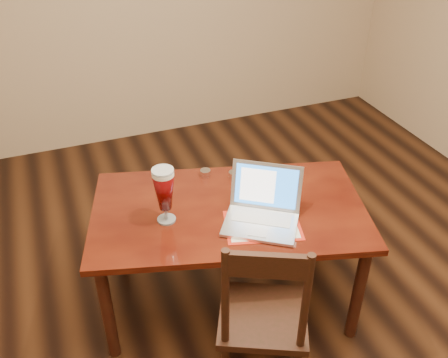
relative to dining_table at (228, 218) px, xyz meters
name	(u,v)px	position (x,y,z in m)	size (l,w,h in m)	color
ground	(268,331)	(0.13, -0.31, -0.61)	(5.00, 5.00, 0.00)	black
room_shell	(292,11)	(0.13, -0.31, 1.15)	(4.51, 5.01, 2.71)	tan
dining_table	(228,218)	(0.00, 0.00, 0.00)	(1.60, 1.16, 0.98)	#52190A
dining_chair	(263,318)	(-0.04, -0.56, -0.16)	(0.54, 0.53, 0.96)	black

